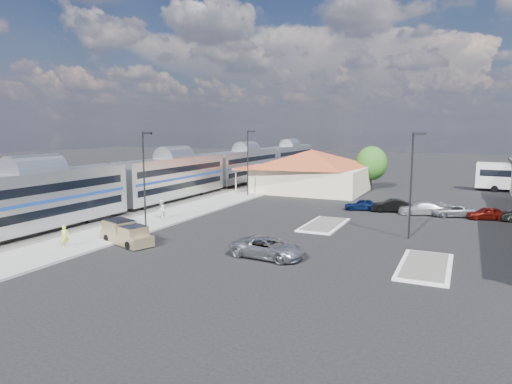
% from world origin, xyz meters
% --- Properties ---
extents(ground, '(280.00, 280.00, 0.00)m').
position_xyz_m(ground, '(0.00, 0.00, 0.00)').
color(ground, black).
rests_on(ground, ground).
extents(railbed, '(16.00, 100.00, 0.12)m').
position_xyz_m(railbed, '(-21.00, 8.00, 0.06)').
color(railbed, '#4C4944').
rests_on(railbed, ground).
extents(platform, '(5.50, 92.00, 0.18)m').
position_xyz_m(platform, '(-12.00, 6.00, 0.09)').
color(platform, gray).
rests_on(platform, ground).
extents(passenger_train, '(3.00, 104.00, 5.55)m').
position_xyz_m(passenger_train, '(-18.00, 8.84, 2.87)').
color(passenger_train, silver).
rests_on(passenger_train, ground).
extents(freight_cars, '(2.80, 46.00, 4.00)m').
position_xyz_m(freight_cars, '(-24.00, 9.39, 1.93)').
color(freight_cars, black).
rests_on(freight_cars, ground).
extents(station_depot, '(18.35, 12.24, 6.20)m').
position_xyz_m(station_depot, '(-4.56, 24.00, 3.13)').
color(station_depot, beige).
rests_on(station_depot, ground).
extents(traffic_island_south, '(3.30, 7.50, 0.21)m').
position_xyz_m(traffic_island_south, '(4.00, 2.00, 0.10)').
color(traffic_island_south, silver).
rests_on(traffic_island_south, ground).
extents(traffic_island_north, '(3.30, 7.50, 0.21)m').
position_xyz_m(traffic_island_north, '(14.00, -8.00, 0.10)').
color(traffic_island_north, silver).
rests_on(traffic_island_north, ground).
extents(lamp_plat_s, '(1.08, 0.25, 9.00)m').
position_xyz_m(lamp_plat_s, '(-10.90, -6.00, 5.34)').
color(lamp_plat_s, black).
rests_on(lamp_plat_s, ground).
extents(lamp_plat_n, '(1.08, 0.25, 9.00)m').
position_xyz_m(lamp_plat_n, '(-10.90, 16.00, 5.34)').
color(lamp_plat_n, black).
rests_on(lamp_plat_n, ground).
extents(lamp_lot, '(1.08, 0.25, 9.00)m').
position_xyz_m(lamp_lot, '(12.10, 0.00, 5.34)').
color(lamp_lot, black).
rests_on(lamp_lot, ground).
extents(tree_depot, '(4.71, 4.71, 6.63)m').
position_xyz_m(tree_depot, '(3.00, 30.00, 4.02)').
color(tree_depot, '#382314').
rests_on(tree_depot, ground).
extents(pickup_truck, '(5.47, 3.40, 1.78)m').
position_xyz_m(pickup_truck, '(-8.50, -11.54, 0.84)').
color(pickup_truck, tan).
rests_on(pickup_truck, ground).
extents(suv, '(5.67, 3.00, 1.52)m').
position_xyz_m(suv, '(3.46, -10.38, 0.76)').
color(suv, '#9B9EA3').
rests_on(suv, ground).
extents(person_a, '(0.55, 0.71, 1.73)m').
position_xyz_m(person_a, '(-11.69, -14.85, 1.04)').
color(person_a, '#CADA44').
rests_on(person_a, platform).
extents(person_b, '(0.86, 1.03, 1.93)m').
position_xyz_m(person_b, '(-11.69, -2.58, 1.15)').
color(person_b, white).
rests_on(person_b, platform).
extents(parked_car_a, '(4.18, 2.62, 1.33)m').
position_xyz_m(parked_car_a, '(5.50, 11.79, 0.66)').
color(parked_car_a, '#0D1C44').
rests_on(parked_car_a, ground).
extents(parked_car_b, '(4.60, 2.65, 1.43)m').
position_xyz_m(parked_car_b, '(8.70, 12.09, 0.72)').
color(parked_car_b, black).
rests_on(parked_car_b, ground).
extents(parked_car_c, '(5.13, 3.35, 1.38)m').
position_xyz_m(parked_car_c, '(11.90, 11.79, 0.69)').
color(parked_car_c, silver).
rests_on(parked_car_c, ground).
extents(parked_car_d, '(5.06, 3.55, 1.28)m').
position_xyz_m(parked_car_d, '(15.10, 12.09, 0.64)').
color(parked_car_d, gray).
rests_on(parked_car_d, ground).
extents(parked_car_e, '(4.21, 2.53, 1.34)m').
position_xyz_m(parked_car_e, '(18.30, 11.79, 0.67)').
color(parked_car_e, maroon).
rests_on(parked_car_e, ground).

